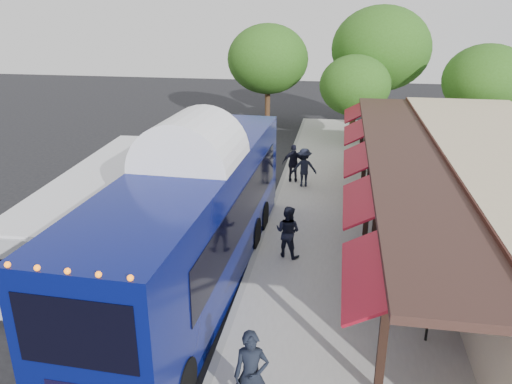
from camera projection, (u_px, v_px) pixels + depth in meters
The scene contains 15 objects.
ground at pixel (242, 288), 15.18m from camera, with size 90.00×90.00×0.00m, color black.
sidewalk at pixel (399, 241), 18.06m from camera, with size 10.00×40.00×0.15m, color #9E9B93.
curb at pixel (264, 231), 18.84m from camera, with size 0.20×40.00×0.16m, color gray.
station_shelter at pixel (507, 201), 16.91m from camera, with size 8.15×20.00×3.60m.
coach_bus at pixel (194, 215), 14.72m from camera, with size 3.17×13.22×4.20m.
city_bus at pixel (101, 206), 17.35m from camera, with size 2.79×10.36×2.75m.
ped_a at pixel (251, 375), 9.98m from camera, with size 0.71×0.47×1.96m, color black.
ped_b at pixel (288, 232), 16.51m from camera, with size 0.87×0.68×1.78m, color black.
ped_c at pixel (294, 163), 23.59m from camera, with size 1.07×0.44×1.82m, color black.
ped_d at pixel (304, 167), 23.02m from camera, with size 1.17×0.67×1.80m, color black.
sign_board at pixel (429, 315), 12.31m from camera, with size 0.19×0.49×1.11m.
tree_left at pixel (355, 86), 29.66m from camera, with size 4.23×4.23×5.41m.
tree_mid at pixel (381, 49), 32.29m from camera, with size 6.38×6.38×8.17m.
tree_right at pixel (486, 81), 27.93m from camera, with size 4.80×4.80×6.15m.
tree_far at pixel (268, 59), 33.70m from camera, with size 5.47×5.47×7.01m.
Camera 1 is at (2.62, -12.93, 8.06)m, focal length 35.00 mm.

